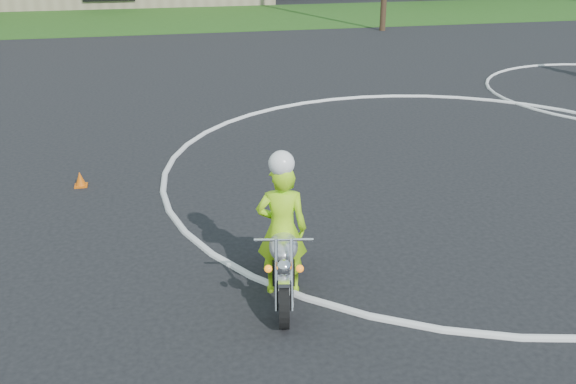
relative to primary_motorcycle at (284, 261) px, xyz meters
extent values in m
plane|color=black|center=(4.51, 1.10, -0.55)|extent=(120.00, 120.00, 0.00)
cube|color=#1E4714|center=(4.51, 28.10, -0.54)|extent=(120.00, 10.00, 0.02)
torus|color=silver|center=(4.51, 4.10, -0.54)|extent=(12.12, 12.12, 0.12)
cylinder|color=black|center=(-0.14, -0.69, -0.23)|extent=(0.25, 0.65, 0.64)
cylinder|color=black|center=(0.15, 0.77, -0.23)|extent=(0.25, 0.65, 0.64)
cube|color=black|center=(0.01, 0.09, -0.12)|extent=(0.41, 0.63, 0.32)
ellipsoid|color=silver|center=(-0.03, -0.12, 0.29)|extent=(0.51, 0.75, 0.30)
cube|color=black|center=(0.08, 0.41, 0.24)|extent=(0.40, 0.68, 0.11)
cylinder|color=silver|center=(-0.22, -0.59, 0.15)|extent=(0.12, 0.38, 0.86)
cylinder|color=white|center=(-0.03, -0.63, 0.15)|extent=(0.12, 0.38, 0.86)
cube|color=white|center=(-0.15, -0.71, 0.12)|extent=(0.19, 0.26, 0.05)
cylinder|color=white|center=(-0.09, -0.43, 0.54)|extent=(0.74, 0.18, 0.04)
sphere|color=silver|center=(-0.16, -0.80, 0.36)|extent=(0.19, 0.19, 0.19)
sphere|color=orange|center=(-0.35, -0.74, 0.33)|extent=(0.10, 0.10, 0.10)
sphere|color=orange|center=(0.03, -0.81, 0.33)|extent=(0.10, 0.10, 0.10)
cylinder|color=white|center=(0.27, 0.48, -0.23)|extent=(0.25, 0.85, 0.09)
imported|color=#A6EE19|center=(0.00, 0.14, 0.40)|extent=(0.76, 0.58, 1.89)
sphere|color=white|center=(-0.01, 0.09, 1.37)|extent=(0.34, 0.34, 0.34)
cone|color=#D5590B|center=(-3.05, 4.74, -0.40)|extent=(0.22, 0.22, 0.30)
cube|color=#D5590B|center=(-3.05, 4.74, -0.53)|extent=(0.24, 0.24, 0.03)
camera|label=1|loc=(-1.57, -7.44, 4.21)|focal=40.00mm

